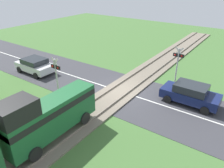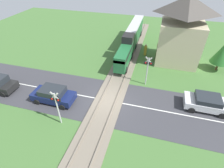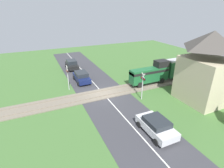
% 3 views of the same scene
% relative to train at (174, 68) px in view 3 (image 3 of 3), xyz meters
% --- Properties ---
extents(ground_plane, '(60.00, 60.00, 0.00)m').
position_rel_train_xyz_m(ground_plane, '(0.00, -11.53, -1.87)').
color(ground_plane, '#426B33').
extents(road_surface, '(48.00, 6.40, 0.02)m').
position_rel_train_xyz_m(road_surface, '(0.00, -11.53, -1.86)').
color(road_surface, '#38383D').
rests_on(road_surface, ground_plane).
extents(track_bed, '(2.80, 48.00, 0.24)m').
position_rel_train_xyz_m(track_bed, '(0.00, -11.53, -1.80)').
color(track_bed, '#756B5B').
rests_on(track_bed, ground_plane).
extents(train, '(1.58, 14.55, 3.18)m').
position_rel_train_xyz_m(train, '(0.00, 0.00, 0.00)').
color(train, '#1E6033').
rests_on(train, track_bed).
extents(car_near_crossing, '(4.10, 1.95, 1.54)m').
position_rel_train_xyz_m(car_near_crossing, '(-5.13, -12.97, -1.07)').
color(car_near_crossing, '#141E4C').
rests_on(car_near_crossing, ground_plane).
extents(car_far_side, '(3.91, 2.08, 1.43)m').
position_rel_train_xyz_m(car_far_side, '(8.97, -10.09, -1.11)').
color(car_far_side, silver).
rests_on(car_far_side, ground_plane).
extents(car_behind_queue, '(3.92, 1.90, 1.63)m').
position_rel_train_xyz_m(car_behind_queue, '(-11.71, -12.97, -1.04)').
color(car_behind_queue, black).
rests_on(car_behind_queue, ground_plane).
extents(crossing_signal_west_approach, '(0.90, 0.18, 3.40)m').
position_rel_train_xyz_m(crossing_signal_west_approach, '(-3.15, -15.28, 0.29)').
color(crossing_signal_west_approach, '#B7B7B7').
rests_on(crossing_signal_west_approach, ground_plane).
extents(crossing_signal_east_approach, '(0.90, 0.18, 3.40)m').
position_rel_train_xyz_m(crossing_signal_east_approach, '(3.15, -7.78, 0.29)').
color(crossing_signal_east_approach, '#B7B7B7').
rests_on(crossing_signal_east_approach, ground_plane).
extents(station_building, '(5.42, 4.74, 8.12)m').
position_rel_train_xyz_m(station_building, '(6.29, -1.57, 2.11)').
color(station_building, '#C6B793').
rests_on(station_building, ground_plane).
extents(pedestrian_by_station, '(0.39, 0.39, 1.59)m').
position_rel_train_xyz_m(pedestrian_by_station, '(2.22, -0.77, -1.14)').
color(pedestrian_by_station, gold).
rests_on(pedestrian_by_station, ground_plane).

